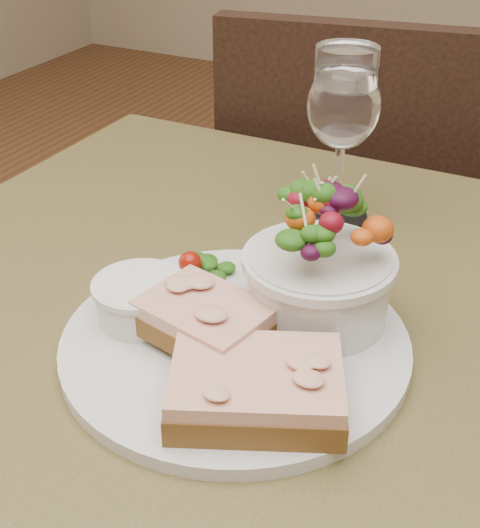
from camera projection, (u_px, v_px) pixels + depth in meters
The scene contains 9 objects.
cafe_table at pixel (251, 412), 0.70m from camera, with size 0.80×0.80×0.75m.
chair_far at pixel (353, 324), 1.42m from camera, with size 0.49×0.49×0.90m.
dinner_plate at pixel (235, 343), 0.61m from camera, with size 0.29×0.29×0.01m, color silver.
sandwich_front at pixel (256, 387), 0.53m from camera, with size 0.15×0.14×0.03m.
sandwich_back at pixel (206, 319), 0.59m from camera, with size 0.12×0.10×0.03m.
ramekin at pixel (140, 298), 0.62m from camera, with size 0.07×0.07×0.04m.
salad_bowl at pixel (320, 257), 0.60m from camera, with size 0.12×0.12×0.13m.
garnish at pixel (202, 265), 0.69m from camera, with size 0.05×0.04×0.02m.
wine_glass at pixel (343, 111), 0.75m from camera, with size 0.08×0.08×0.18m.
Camera 1 is at (0.23, -0.47, 1.13)m, focal length 50.00 mm.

